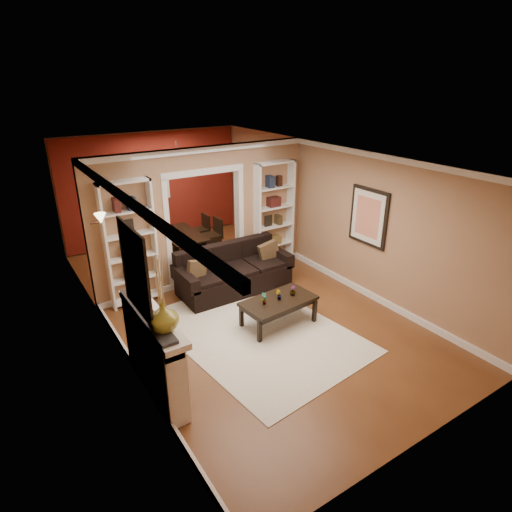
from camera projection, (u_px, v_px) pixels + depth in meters
floor at (236, 302)px, 7.99m from camera, size 8.00×8.00×0.00m
ceiling at (233, 156)px, 6.93m from camera, size 8.00×8.00×0.00m
wall_back at (153, 188)px, 10.55m from camera, size 8.00×0.00×8.00m
wall_front at (432, 347)px, 4.37m from camera, size 8.00×0.00×8.00m
wall_left at (104, 263)px, 6.34m from camera, size 0.00×8.00×8.00m
wall_right at (332, 213)px, 8.59m from camera, size 0.00×8.00×8.00m
partition_wall at (204, 217)px, 8.39m from camera, size 4.50×0.15×2.70m
red_back_panel at (154, 189)px, 10.54m from camera, size 4.44×0.04×2.64m
dining_window at (153, 180)px, 10.42m from camera, size 0.78×0.03×0.98m
area_rug at (257, 332)px, 7.06m from camera, size 2.79×3.65×0.01m
sofa at (234, 270)px, 8.28m from camera, size 2.25×0.97×0.88m
pillow_left at (197, 271)px, 7.80m from camera, size 0.38×0.15×0.37m
pillow_right at (269, 252)px, 8.59m from camera, size 0.41×0.14×0.41m
coffee_table at (278, 312)px, 7.20m from camera, size 1.30×0.78×0.47m
plant_left at (264, 299)px, 6.92m from camera, size 0.13×0.11×0.21m
plant_center at (279, 295)px, 7.07m from camera, size 0.12×0.12×0.17m
plant_right at (293, 291)px, 7.22m from camera, size 0.10×0.10×0.17m
bookshelf_left at (130, 244)px, 7.56m from camera, size 0.90×0.30×2.30m
bookshelf_right at (273, 216)px, 9.11m from camera, size 0.90×0.30×2.30m
fireplace at (156, 353)px, 5.56m from camera, size 0.32×1.70×1.16m
vase at (163, 317)px, 4.93m from camera, size 0.41×0.41×0.37m
mirror at (135, 271)px, 5.01m from camera, size 0.03×0.95×1.10m
wall_sconce at (97, 221)px, 6.62m from camera, size 0.18×0.18×0.22m
framed_art at (368, 217)px, 7.72m from camera, size 0.04×0.85×1.05m
dining_table at (183, 244)px, 10.04m from camera, size 1.47×0.82×0.52m
dining_chair_nw at (165, 245)px, 9.46m from camera, size 0.56×0.56×0.88m
dining_chair_ne at (210, 236)px, 10.02m from camera, size 0.55×0.55×0.86m
dining_chair_sw at (156, 238)px, 9.94m from camera, size 0.52×0.52×0.82m
dining_chair_se at (198, 230)px, 10.50m from camera, size 0.50×0.50×0.79m
chandelier at (172, 169)px, 9.29m from camera, size 0.50×0.50×0.30m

